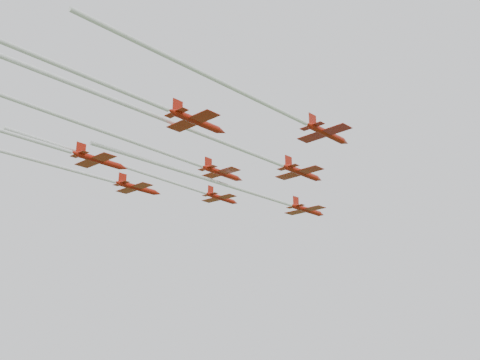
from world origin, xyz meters
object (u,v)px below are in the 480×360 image
at_px(jet_lead, 263,196).
at_px(jet_row3_left, 73,170).
at_px(jet_row2_right, 232,146).
at_px(jet_row2_left, 176,183).
at_px(jet_row4_left, 5,132).
at_px(jet_row3_right, 281,111).
at_px(jet_row3_mid, 165,153).
at_px(jet_row4_right, 122,91).

height_order(jet_lead, jet_row3_left, jet_row3_left).
distance_m(jet_lead, jet_row2_right, 21.72).
height_order(jet_row2_left, jet_row4_left, jet_row2_left).
distance_m(jet_row2_left, jet_row3_right, 39.77).
xyz_separation_m(jet_lead, jet_row2_right, (3.46, -21.31, 2.30)).
bearing_deg(jet_row2_right, jet_lead, 117.75).
height_order(jet_row2_left, jet_row3_mid, jet_row2_left).
relative_size(jet_lead, jet_row4_right, 1.11).
bearing_deg(jet_row3_mid, jet_row3_right, -0.06).
bearing_deg(jet_row2_right, jet_row4_right, -80.23).
relative_size(jet_row2_right, jet_row3_left, 1.14).
bearing_deg(jet_row4_right, jet_row4_left, -170.82).
bearing_deg(jet_lead, jet_row4_right, -71.58).
bearing_deg(jet_lead, jet_row4_left, -101.63).
relative_size(jet_row3_right, jet_row4_left, 0.74).
distance_m(jet_row3_right, jet_row4_right, 20.88).
bearing_deg(jet_row3_mid, jet_row3_left, -173.48).
height_order(jet_row2_left, jet_row2_right, jet_row2_left).
relative_size(jet_row2_right, jet_row4_left, 1.09).
bearing_deg(jet_row3_left, jet_row4_left, -57.27).
relative_size(jet_row2_left, jet_row3_mid, 1.00).
bearing_deg(jet_row4_right, jet_row2_left, 130.57).
bearing_deg(jet_row4_right, jet_row3_right, 59.82).
bearing_deg(jet_row3_mid, jet_row4_right, -54.96).
bearing_deg(jet_row3_mid, jet_lead, 90.38).
bearing_deg(jet_lead, jet_row3_left, -126.74).
bearing_deg(jet_row3_left, jet_row2_left, 62.37).
distance_m(jet_row2_right, jet_row3_mid, 11.02).
bearing_deg(jet_row4_left, jet_row3_right, 31.01).
xyz_separation_m(jet_row2_left, jet_row3_mid, (8.79, -17.79, -1.20)).
xyz_separation_m(jet_lead, jet_row3_left, (-29.69, -20.49, 3.22)).
distance_m(jet_lead, jet_row3_mid, 25.53).
distance_m(jet_row2_right, jet_row3_right, 15.53).
xyz_separation_m(jet_row3_mid, jet_row4_right, (6.89, -20.53, -0.08)).
xyz_separation_m(jet_row3_left, jet_row3_mid, (22.62, -3.98, -1.58)).
height_order(jet_row3_mid, jet_row4_left, jet_row4_left).
xyz_separation_m(jet_lead, jet_row2_left, (-15.86, -6.69, 2.84)).
relative_size(jet_row3_left, jet_row4_right, 1.15).
distance_m(jet_row4_left, jet_row4_right, 24.17).
distance_m(jet_row2_left, jet_row3_left, 19.55).
bearing_deg(jet_row2_left, jet_row2_right, -22.45).
distance_m(jet_row2_right, jet_row4_right, 23.98).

